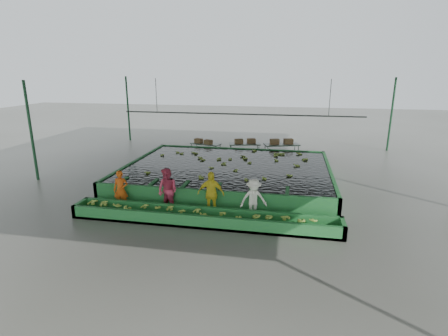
% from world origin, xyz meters
% --- Properties ---
extents(ground, '(80.00, 80.00, 0.00)m').
position_xyz_m(ground, '(0.00, 0.00, 0.00)').
color(ground, '#626259').
rests_on(ground, ground).
extents(shed_roof, '(20.00, 22.00, 0.04)m').
position_xyz_m(shed_roof, '(0.00, 0.00, 5.00)').
color(shed_roof, gray).
rests_on(shed_roof, shed_posts).
extents(shed_posts, '(20.00, 22.00, 5.00)m').
position_xyz_m(shed_posts, '(0.00, 0.00, 2.50)').
color(shed_posts, '#1D4B2B').
rests_on(shed_posts, ground).
extents(flotation_tank, '(10.00, 8.00, 0.90)m').
position_xyz_m(flotation_tank, '(0.00, 1.50, 0.45)').
color(flotation_tank, '#257634').
rests_on(flotation_tank, ground).
extents(tank_water, '(9.70, 7.70, 0.00)m').
position_xyz_m(tank_water, '(0.00, 1.50, 0.85)').
color(tank_water, black).
rests_on(tank_water, flotation_tank).
extents(sorting_trough, '(10.00, 1.00, 0.50)m').
position_xyz_m(sorting_trough, '(0.00, -3.60, 0.25)').
color(sorting_trough, '#257634').
rests_on(sorting_trough, ground).
extents(cableway_rail, '(0.08, 0.08, 14.00)m').
position_xyz_m(cableway_rail, '(0.00, 5.00, 3.00)').
color(cableway_rail, '#59605B').
rests_on(cableway_rail, shed_roof).
extents(rail_hanger_left, '(0.04, 0.04, 2.00)m').
position_xyz_m(rail_hanger_left, '(-5.00, 5.00, 4.00)').
color(rail_hanger_left, '#59605B').
rests_on(rail_hanger_left, shed_roof).
extents(rail_hanger_right, '(0.04, 0.04, 2.00)m').
position_xyz_m(rail_hanger_right, '(5.00, 5.00, 4.00)').
color(rail_hanger_right, '#59605B').
rests_on(rail_hanger_right, shed_roof).
extents(worker_a, '(0.65, 0.50, 1.60)m').
position_xyz_m(worker_a, '(-3.59, -2.80, 0.80)').
color(worker_a, '#CF5313').
rests_on(worker_a, ground).
extents(worker_b, '(1.06, 0.95, 1.79)m').
position_xyz_m(worker_b, '(-1.61, -2.80, 0.90)').
color(worker_b, '#C63856').
rests_on(worker_b, ground).
extents(worker_c, '(1.05, 0.47, 1.77)m').
position_xyz_m(worker_c, '(0.13, -2.80, 0.88)').
color(worker_c, yellow).
rests_on(worker_c, ground).
extents(worker_d, '(1.15, 0.89, 1.58)m').
position_xyz_m(worker_d, '(1.77, -2.80, 0.79)').
color(worker_d, white).
rests_on(worker_d, ground).
extents(packing_table_left, '(2.06, 1.21, 0.88)m').
position_xyz_m(packing_table_left, '(-2.38, 6.52, 0.44)').
color(packing_table_left, '#59605B').
rests_on(packing_table_left, ground).
extents(packing_table_mid, '(2.09, 1.20, 0.90)m').
position_xyz_m(packing_table_mid, '(0.11, 6.88, 0.45)').
color(packing_table_mid, '#59605B').
rests_on(packing_table_mid, ground).
extents(packing_table_right, '(2.32, 1.47, 0.98)m').
position_xyz_m(packing_table_right, '(2.48, 6.72, 0.49)').
color(packing_table_right, '#59605B').
rests_on(packing_table_right, ground).
extents(box_stack_left, '(1.30, 0.82, 0.27)m').
position_xyz_m(box_stack_left, '(-2.53, 6.46, 0.88)').
color(box_stack_left, brown).
rests_on(box_stack_left, packing_table_left).
extents(box_stack_mid, '(1.38, 0.81, 0.29)m').
position_xyz_m(box_stack_mid, '(0.13, 6.94, 0.90)').
color(box_stack_mid, brown).
rests_on(box_stack_mid, packing_table_mid).
extents(box_stack_right, '(1.49, 0.77, 0.31)m').
position_xyz_m(box_stack_right, '(2.45, 6.77, 0.99)').
color(box_stack_right, brown).
rests_on(box_stack_right, packing_table_right).
extents(floating_bananas, '(8.67, 5.91, 0.12)m').
position_xyz_m(floating_bananas, '(0.00, 2.30, 0.85)').
color(floating_bananas, '#91B53E').
rests_on(floating_bananas, tank_water).
extents(trough_bananas, '(8.97, 0.60, 0.12)m').
position_xyz_m(trough_bananas, '(0.00, -3.60, 0.40)').
color(trough_bananas, '#91B53E').
rests_on(trough_bananas, sorting_trough).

